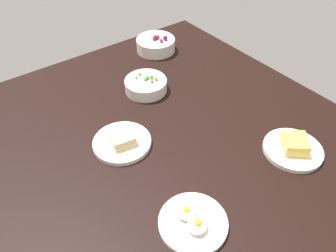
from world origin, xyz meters
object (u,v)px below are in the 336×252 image
at_px(bowl_peas, 146,85).
at_px(plate_sandwich, 122,141).
at_px(bowl_berries, 156,44).
at_px(plate_cheese, 293,148).
at_px(plate_eggs, 193,222).

height_order(bowl_peas, plate_sandwich, bowl_peas).
bearing_deg(bowl_berries, plate_cheese, -1.65).
distance_m(bowl_peas, plate_sandwich, 0.30).
bearing_deg(plate_eggs, plate_cheese, 90.91).
height_order(plate_sandwich, bowl_berries, bowl_berries).
bearing_deg(plate_cheese, plate_eggs, -89.09).
bearing_deg(plate_sandwich, bowl_peas, 131.08).
bearing_deg(bowl_berries, bowl_peas, -42.41).
xyz_separation_m(plate_eggs, bowl_berries, (-0.77, 0.43, 0.02)).
distance_m(bowl_peas, plate_cheese, 0.57).
xyz_separation_m(bowl_peas, bowl_berries, (-0.23, 0.21, 0.00)).
xyz_separation_m(plate_eggs, plate_cheese, (-0.01, 0.41, 0.00)).
height_order(bowl_peas, plate_cheese, bowl_peas).
bearing_deg(plate_sandwich, plate_eggs, -0.55).
bearing_deg(bowl_peas, plate_eggs, -22.55).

